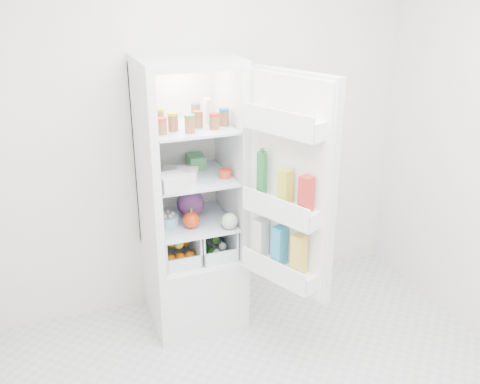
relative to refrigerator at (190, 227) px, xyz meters
name	(u,v)px	position (x,y,z in m)	size (l,w,h in m)	color
room_walls	(310,141)	(0.20, -1.25, 0.93)	(3.02, 3.02, 2.61)	silver
refrigerator	(190,227)	(0.00, 0.00, 0.00)	(0.60, 0.60, 1.80)	silver
shelf_low	(192,221)	(0.00, -0.06, 0.07)	(0.49, 0.53, 0.01)	silver
shelf_mid	(191,177)	(0.00, -0.06, 0.38)	(0.49, 0.53, 0.01)	silver
shelf_top	(189,127)	(0.00, -0.06, 0.71)	(0.49, 0.53, 0.01)	silver
crisper_left	(175,242)	(-0.12, -0.06, -0.06)	(0.23, 0.46, 0.22)	silver
crisper_right	(211,236)	(0.12, -0.06, -0.06)	(0.23, 0.46, 0.22)	silver
condiment_jars	(190,121)	(-0.01, -0.12, 0.76)	(0.46, 0.34, 0.08)	#B21919
squeeze_bottle	(208,111)	(0.12, -0.07, 0.80)	(0.05, 0.05, 0.16)	white
tub_white	(172,182)	(-0.17, -0.26, 0.44)	(0.15, 0.15, 0.10)	silver
tub_cream	(187,175)	(-0.05, -0.14, 0.43)	(0.13, 0.13, 0.08)	silver
tin_red	(225,174)	(0.19, -0.17, 0.42)	(0.08, 0.08, 0.05)	red
foil_tray	(177,171)	(-0.08, 0.00, 0.41)	(0.17, 0.13, 0.04)	silver
tub_green	(196,161)	(0.08, 0.08, 0.44)	(0.11, 0.15, 0.09)	#449752
red_cabbage	(191,203)	(0.01, 0.01, 0.17)	(0.18, 0.18, 0.18)	#5E2054
bell_pepper	(192,220)	(-0.04, -0.17, 0.14)	(0.11, 0.11, 0.11)	red
mushroom_bowl	(168,220)	(-0.17, -0.08, 0.11)	(0.13, 0.13, 0.06)	#94C8DC
salad_bag	(230,221)	(0.18, -0.27, 0.13)	(0.10, 0.10, 0.10)	#A9BF8F
citrus_pile	(177,248)	(-0.12, -0.12, -0.07)	(0.20, 0.24, 0.16)	orange
veg_pile	(211,242)	(0.13, -0.06, -0.10)	(0.16, 0.30, 0.10)	#1E4617
fridge_door	(288,192)	(0.42, -0.61, 0.43)	(0.37, 0.57, 1.30)	silver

